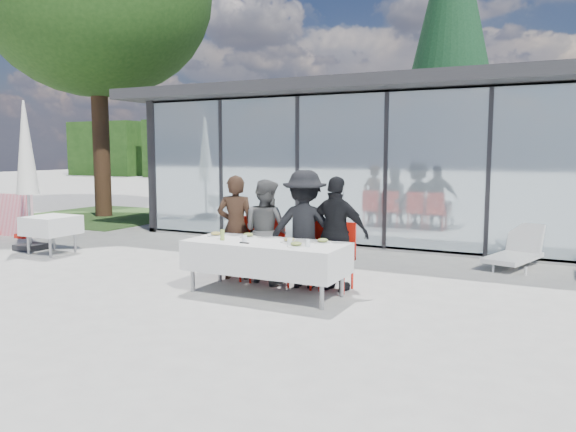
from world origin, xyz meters
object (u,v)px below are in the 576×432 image
object	(u,v)px
diner_chair_b	(269,247)
folded_eyeglasses	(244,243)
diner_c	(304,229)
diner_chair_d	(339,253)
diner_b	(266,231)
conifer_tree	(451,32)
plate_a	(216,234)
plate_b	(248,236)
plate_c	(289,240)
spare_table_left	(51,226)
dining_table	(266,257)
market_umbrella	(26,156)
plate_extra	(296,245)
diner_chair_a	(239,244)
lounger	(516,252)
juice_bottle	(222,235)
plate_d	(323,241)
diner_a	(236,227)
diner_d	(336,234)
diner_chair_c	(307,250)

from	to	relation	value
diner_chair_b	folded_eyeglasses	bearing A→B (deg)	-80.50
diner_c	diner_chair_d	world-z (taller)	diner_c
diner_b	conifer_tree	bearing A→B (deg)	-76.55
plate_a	plate_b	xyz separation A→B (m)	(0.49, 0.10, 0.00)
plate_b	plate_c	distance (m)	0.74
diner_chair_b	spare_table_left	distance (m)	4.92
dining_table	market_umbrella	world-z (taller)	market_umbrella
diner_chair_d	conifer_tree	distance (m)	13.52
plate_extra	folded_eyeglasses	world-z (taller)	plate_extra
diner_chair_a	diner_chair_b	distance (m)	0.54
dining_table	lounger	size ratio (longest dim) A/B	1.56
plate_extra	conifer_tree	size ratio (longest dim) A/B	0.02
plate_a	plate_extra	distance (m)	1.50
juice_bottle	dining_table	bearing A→B (deg)	14.73
plate_extra	market_umbrella	world-z (taller)	market_umbrella
diner_chair_a	plate_a	bearing A→B (deg)	-91.07
diner_chair_a	plate_d	bearing A→B (deg)	-17.55
diner_b	diner_chair_d	xyz separation A→B (m)	(1.15, 0.09, -0.25)
diner_chair_a	plate_b	size ratio (longest dim) A/B	3.89
diner_chair_d	diner_chair_b	bearing A→B (deg)	180.00
diner_chair_b	spare_table_left	bearing A→B (deg)	178.39
folded_eyeglasses	conifer_tree	size ratio (longest dim) A/B	0.01
dining_table	diner_chair_a	size ratio (longest dim) A/B	2.32
diner_chair_d	plate_a	world-z (taller)	diner_chair_d
diner_c	lounger	world-z (taller)	diner_c
diner_a	lounger	distance (m)	4.92
plate_b	lounger	size ratio (longest dim) A/B	0.17
diner_chair_b	diner_chair_d	xyz separation A→B (m)	(1.15, 0.00, 0.00)
diner_chair_d	plate_a	size ratio (longest dim) A/B	3.89
plate_extra	diner_b	bearing A→B (deg)	137.48
diner_b	market_umbrella	xyz separation A→B (m)	(-5.65, 0.33, 1.11)
lounger	diner_d	bearing A→B (deg)	-126.16
diner_chair_a	spare_table_left	size ratio (longest dim) A/B	1.13
diner_chair_c	diner_chair_a	bearing A→B (deg)	180.00
lounger	diner_c	bearing A→B (deg)	-131.98
diner_b	diner_a	bearing A→B (deg)	14.81
diner_a	diner_c	size ratio (longest dim) A/B	0.94
conifer_tree	plate_b	bearing A→B (deg)	-91.56
diner_chair_a	plate_c	distance (m)	1.40
spare_table_left	market_umbrella	xyz separation A→B (m)	(-0.73, 0.10, 1.35)
plate_a	plate_extra	bearing A→B (deg)	-11.58
diner_d	spare_table_left	world-z (taller)	diner_d
plate_a	diner_c	bearing A→B (deg)	24.40
juice_bottle	conifer_tree	xyz separation A→B (m)	(0.55, 13.25, 5.16)
diner_chair_c	juice_bottle	world-z (taller)	diner_chair_c
diner_c	plate_a	distance (m)	1.32
diner_c	plate_b	size ratio (longest dim) A/B	6.90
plate_extra	dining_table	bearing A→B (deg)	161.57
plate_b	plate_d	xyz separation A→B (m)	(1.18, 0.01, 0.00)
plate_d	plate_extra	distance (m)	0.46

